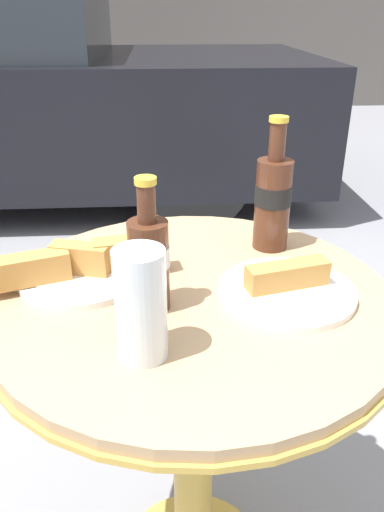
{
  "coord_description": "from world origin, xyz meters",
  "views": [
    {
      "loc": [
        -0.05,
        -0.72,
        1.18
      ],
      "look_at": [
        0.0,
        0.03,
        0.8
      ],
      "focal_mm": 35.0,
      "sensor_mm": 36.0,
      "label": 1
    }
  ],
  "objects_px": {
    "cola_bottle_right": "(273,199)",
    "lunch_plate_far": "(82,267)",
    "cola_bottle_left": "(149,260)",
    "bistro_table": "(193,374)",
    "lunch_plate_near": "(287,287)",
    "drinking_glass": "(141,310)"
  },
  "relations": [
    {
      "from": "lunch_plate_far",
      "to": "lunch_plate_near",
      "type": "bearing_deg",
      "value": -12.32
    },
    {
      "from": "lunch_plate_near",
      "to": "lunch_plate_far",
      "type": "xyz_separation_m",
      "value": [
        -0.35,
        0.08,
        0.01
      ]
    },
    {
      "from": "lunch_plate_far",
      "to": "bistro_table",
      "type": "bearing_deg",
      "value": -16.56
    },
    {
      "from": "bistro_table",
      "to": "lunch_plate_near",
      "type": "height_order",
      "value": "lunch_plate_near"
    },
    {
      "from": "cola_bottle_left",
      "to": "lunch_plate_far",
      "type": "bearing_deg",
      "value": 140.36
    },
    {
      "from": "cola_bottle_right",
      "to": "drinking_glass",
      "type": "height_order",
      "value": "cola_bottle_right"
    },
    {
      "from": "bistro_table",
      "to": "lunch_plate_far",
      "type": "xyz_separation_m",
      "value": [
        -0.19,
        0.06,
        0.2
      ]
    },
    {
      "from": "bistro_table",
      "to": "lunch_plate_near",
      "type": "distance_m",
      "value": 0.25
    },
    {
      "from": "drinking_glass",
      "to": "lunch_plate_near",
      "type": "bearing_deg",
      "value": 31.78
    },
    {
      "from": "cola_bottle_left",
      "to": "drinking_glass",
      "type": "relative_size",
      "value": 1.35
    },
    {
      "from": "cola_bottle_right",
      "to": "drinking_glass",
      "type": "distance_m",
      "value": 0.41
    },
    {
      "from": "drinking_glass",
      "to": "cola_bottle_left",
      "type": "bearing_deg",
      "value": 85.71
    },
    {
      "from": "drinking_glass",
      "to": "lunch_plate_far",
      "type": "xyz_separation_m",
      "value": [
        -0.11,
        0.22,
        -0.05
      ]
    },
    {
      "from": "cola_bottle_right",
      "to": "lunch_plate_near",
      "type": "height_order",
      "value": "cola_bottle_right"
    },
    {
      "from": "cola_bottle_left",
      "to": "lunch_plate_far",
      "type": "xyz_separation_m",
      "value": [
        -0.12,
        0.1,
        -0.06
      ]
    },
    {
      "from": "cola_bottle_left",
      "to": "lunch_plate_near",
      "type": "height_order",
      "value": "cola_bottle_left"
    },
    {
      "from": "cola_bottle_left",
      "to": "lunch_plate_far",
      "type": "relative_size",
      "value": 0.7
    },
    {
      "from": "cola_bottle_right",
      "to": "lunch_plate_far",
      "type": "xyz_separation_m",
      "value": [
        -0.36,
        -0.11,
        -0.08
      ]
    },
    {
      "from": "drinking_glass",
      "to": "lunch_plate_far",
      "type": "distance_m",
      "value": 0.25
    },
    {
      "from": "drinking_glass",
      "to": "lunch_plate_near",
      "type": "xyz_separation_m",
      "value": [
        0.23,
        0.15,
        -0.06
      ]
    },
    {
      "from": "bistro_table",
      "to": "lunch_plate_far",
      "type": "height_order",
      "value": "lunch_plate_far"
    },
    {
      "from": "cola_bottle_left",
      "to": "cola_bottle_right",
      "type": "bearing_deg",
      "value": 41.66
    }
  ]
}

